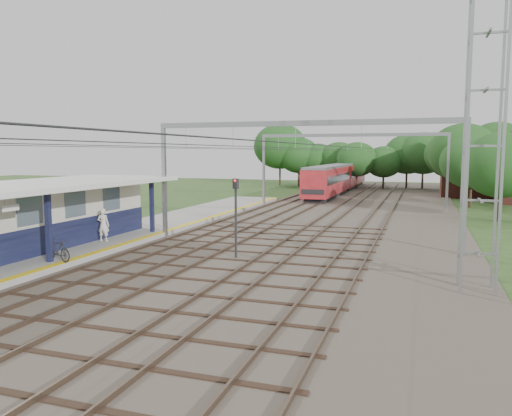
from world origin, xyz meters
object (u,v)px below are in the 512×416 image
at_px(train, 340,177).
at_px(person, 103,225).
at_px(bicycle, 58,250).
at_px(signal_post, 236,210).

bearing_deg(train, person, -98.25).
bearing_deg(bicycle, person, 26.89).
height_order(train, signal_post, signal_post).
height_order(bicycle, signal_post, signal_post).
bearing_deg(person, signal_post, 166.81).
bearing_deg(signal_post, bicycle, -123.72).
relative_size(train, signal_post, 8.57).
distance_m(bicycle, train, 48.32).
height_order(person, train, train).
xyz_separation_m(person, bicycle, (1.14, -5.02, -0.41)).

